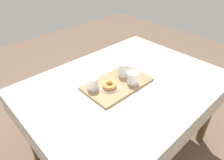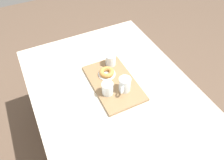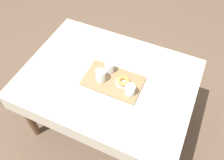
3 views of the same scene
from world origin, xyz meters
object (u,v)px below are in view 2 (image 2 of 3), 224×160
at_px(serving_tray, 114,83).
at_px(tea_mug_left, 125,85).
at_px(water_glass_far, 108,89).
at_px(donut_plate_left, 107,74).
at_px(sugar_donut_left, 107,72).
at_px(water_glass_near, 111,60).
at_px(dining_table, 114,99).

bearing_deg(serving_tray, tea_mug_left, 20.38).
relative_size(water_glass_far, donut_plate_left, 0.71).
bearing_deg(water_glass_far, sugar_donut_left, 156.74).
xyz_separation_m(serving_tray, water_glass_far, (0.07, -0.08, 0.05)).
height_order(water_glass_near, sugar_donut_left, water_glass_near).
distance_m(tea_mug_left, water_glass_far, 0.11).
relative_size(tea_mug_left, water_glass_far, 1.16).
relative_size(serving_tray, donut_plate_left, 3.82).
xyz_separation_m(dining_table, water_glass_near, (-0.23, 0.08, 0.15)).
distance_m(serving_tray, sugar_donut_left, 0.09).
bearing_deg(sugar_donut_left, tea_mug_left, 14.52).
distance_m(serving_tray, donut_plate_left, 0.09).
xyz_separation_m(tea_mug_left, water_glass_far, (-0.02, -0.11, -0.01)).
height_order(water_glass_far, sugar_donut_left, water_glass_far).
xyz_separation_m(dining_table, tea_mug_left, (0.03, 0.06, 0.16)).
distance_m(dining_table, sugar_donut_left, 0.19).
bearing_deg(water_glass_far, dining_table, 99.60).
distance_m(water_glass_near, donut_plate_left, 0.12).
distance_m(dining_table, water_glass_near, 0.28).
bearing_deg(tea_mug_left, dining_table, -120.85).
xyz_separation_m(water_glass_far, sugar_donut_left, (-0.15, 0.06, -0.02)).
bearing_deg(serving_tray, sugar_donut_left, -172.29).
bearing_deg(water_glass_near, sugar_donut_left, -40.16).
distance_m(water_glass_far, sugar_donut_left, 0.16).
xyz_separation_m(serving_tray, water_glass_near, (-0.17, 0.06, 0.05)).
xyz_separation_m(water_glass_near, water_glass_far, (0.23, -0.14, 0.00)).
relative_size(serving_tray, water_glass_far, 5.40).
relative_size(donut_plate_left, sugar_donut_left, 1.17).
bearing_deg(water_glass_near, tea_mug_left, -5.62).
bearing_deg(sugar_donut_left, serving_tray, 7.71).
xyz_separation_m(dining_table, serving_tray, (-0.06, 0.02, 0.10)).
bearing_deg(dining_table, tea_mug_left, 59.15).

